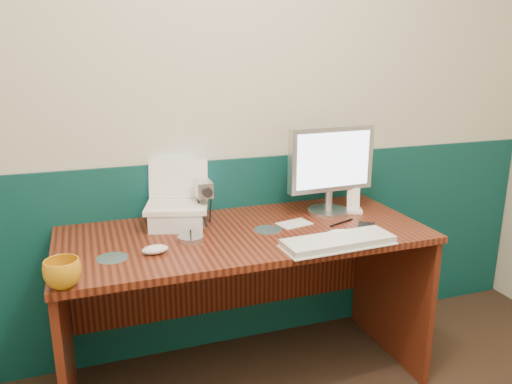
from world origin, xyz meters
name	(u,v)px	position (x,y,z in m)	size (l,w,h in m)	color
back_wall	(239,108)	(0.00, 1.75, 1.25)	(3.50, 0.04, 2.50)	beige
wainscot	(241,252)	(0.00, 1.74, 0.50)	(3.48, 0.02, 1.00)	#073531
desk	(245,308)	(-0.09, 1.38, 0.38)	(1.60, 0.70, 0.75)	#361209
laptop_riser	(177,218)	(-0.36, 1.54, 0.79)	(0.24, 0.20, 0.08)	white
laptop	(176,185)	(-0.36, 1.54, 0.94)	(0.27, 0.21, 0.23)	white
monitor	(330,170)	(0.38, 1.50, 0.97)	(0.43, 0.12, 0.43)	#B6B6BB
keyboard	(338,242)	(0.22, 1.10, 0.76)	(0.46, 0.15, 0.03)	silver
mouse_right	(340,234)	(0.26, 1.17, 0.77)	(0.11, 0.07, 0.04)	white
mouse_left	(155,249)	(-0.50, 1.26, 0.77)	(0.10, 0.06, 0.03)	silver
mug	(62,273)	(-0.83, 1.07, 0.80)	(0.12, 0.12, 0.10)	#C48312
camcorder	(204,203)	(-0.24, 1.54, 0.85)	(0.09, 0.13, 0.20)	silver
cd_spindle	(191,239)	(-0.34, 1.34, 0.76)	(0.11, 0.11, 0.02)	#AEB4BE
cd_loose_a	(112,258)	(-0.66, 1.27, 0.75)	(0.12, 0.12, 0.00)	silver
cd_loose_b	(268,230)	(0.01, 1.37, 0.75)	(0.13, 0.13, 0.00)	silver
pen	(342,222)	(0.36, 1.34, 0.75)	(0.01, 0.01, 0.15)	black
papers	(294,224)	(0.15, 1.40, 0.75)	(0.15, 0.10, 0.00)	silver
dock	(353,211)	(0.49, 1.47, 0.76)	(0.09, 0.07, 0.02)	white
music_player	(353,199)	(0.49, 1.47, 0.82)	(0.06, 0.01, 0.10)	white
pda	(366,228)	(0.43, 1.23, 0.76)	(0.07, 0.13, 0.01)	black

